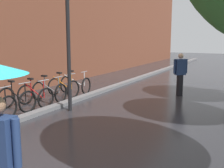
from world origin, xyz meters
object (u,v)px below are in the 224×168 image
at_px(parked_bicycle_6, 75,84).
at_px(street_lamp_post, 68,34).
at_px(parked_bicycle_2, 16,99).
at_px(parked_bicycle_4, 49,91).
at_px(pedestrian_walking_midground, 180,73).
at_px(parked_bicycle_5, 63,87).
at_px(parked_bicycle_3, 35,96).

distance_m(parked_bicycle_6, street_lamp_post, 3.40).
distance_m(parked_bicycle_2, parked_bicycle_4, 1.46).
height_order(parked_bicycle_2, pedestrian_walking_midground, pedestrian_walking_midground).
height_order(parked_bicycle_2, parked_bicycle_4, same).
bearing_deg(pedestrian_walking_midground, parked_bicycle_6, -157.62).
bearing_deg(parked_bicycle_6, parked_bicycle_4, -89.43).
xyz_separation_m(parked_bicycle_2, street_lamp_post, (1.51, 0.79, 2.03)).
distance_m(parked_bicycle_5, street_lamp_post, 2.96).
relative_size(parked_bicycle_2, parked_bicycle_5, 0.97).
relative_size(parked_bicycle_2, pedestrian_walking_midground, 0.66).
xyz_separation_m(parked_bicycle_5, parked_bicycle_6, (0.04, 0.75, 0.00)).
bearing_deg(parked_bicycle_2, parked_bicycle_6, 88.59).
height_order(parked_bicycle_3, parked_bicycle_4, same).
xyz_separation_m(parked_bicycle_4, parked_bicycle_6, (-0.02, 1.65, 0.00)).
height_order(parked_bicycle_4, parked_bicycle_5, same).
bearing_deg(parked_bicycle_4, parked_bicycle_6, 90.57).
distance_m(parked_bicycle_3, street_lamp_post, 2.44).
distance_m(parked_bicycle_6, pedestrian_walking_midground, 4.29).
relative_size(parked_bicycle_2, parked_bicycle_4, 1.02).
xyz_separation_m(parked_bicycle_5, pedestrian_walking_midground, (3.98, 2.37, 0.53)).
xyz_separation_m(parked_bicycle_3, pedestrian_walking_midground, (3.85, 4.05, 0.53)).
bearing_deg(parked_bicycle_6, parked_bicycle_3, -87.92).
bearing_deg(parked_bicycle_3, street_lamp_post, 5.13).
bearing_deg(street_lamp_post, parked_bicycle_3, -174.87).
xyz_separation_m(parked_bicycle_2, parked_bicycle_3, (0.16, 0.67, 0.00)).
height_order(parked_bicycle_3, pedestrian_walking_midground, pedestrian_walking_midground).
distance_m(parked_bicycle_2, street_lamp_post, 2.65).
relative_size(parked_bicycle_2, parked_bicycle_6, 1.01).
bearing_deg(pedestrian_walking_midground, parked_bicycle_2, -130.35).
distance_m(parked_bicycle_3, parked_bicycle_5, 1.69).
bearing_deg(parked_bicycle_5, parked_bicycle_6, 86.79).
xyz_separation_m(parked_bicycle_6, street_lamp_post, (1.44, -2.31, 2.03)).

